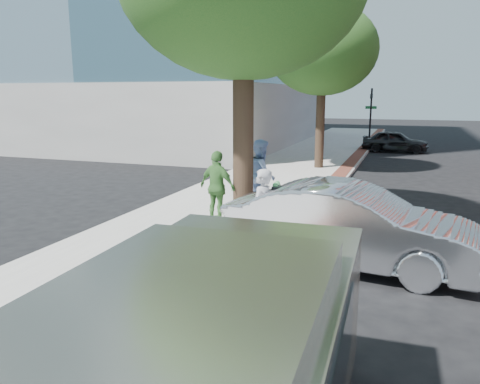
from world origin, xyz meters
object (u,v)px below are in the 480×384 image
at_px(parking_meter, 276,201).
at_px(person_officer, 261,175).
at_px(person_green, 217,187).
at_px(bg_car, 395,141).
at_px(sedan_silver, 350,226).
at_px(person_gray, 261,212).

bearing_deg(parking_meter, person_officer, 112.35).
relative_size(person_green, bg_car, 0.49).
distance_m(parking_meter, bg_car, 20.41).
bearing_deg(sedan_silver, bg_car, 6.06).
relative_size(person_gray, person_officer, 0.89).
height_order(person_officer, sedan_silver, person_officer).
bearing_deg(bg_car, parking_meter, 175.20).
height_order(parking_meter, person_green, person_green).
distance_m(person_officer, person_green, 1.85).
relative_size(person_gray, person_green, 0.96).
xyz_separation_m(sedan_silver, bg_car, (0.21, 20.38, -0.18)).
bearing_deg(parking_meter, bg_car, 85.02).
bearing_deg(parking_meter, sedan_silver, -2.31).
relative_size(person_gray, bg_car, 0.47).
bearing_deg(person_gray, person_green, -133.02).
xyz_separation_m(parking_meter, bg_car, (1.77, 20.32, -0.55)).
bearing_deg(person_green, person_gray, 149.51).
distance_m(parking_meter, person_officer, 3.60).
bearing_deg(person_officer, parking_meter, -179.37).
distance_m(parking_meter, person_green, 2.56).
height_order(person_officer, bg_car, person_officer).
bearing_deg(bg_car, person_gray, 174.74).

